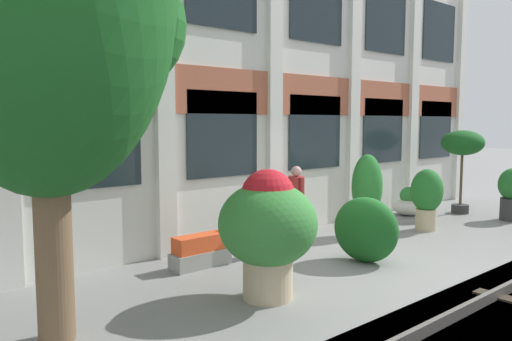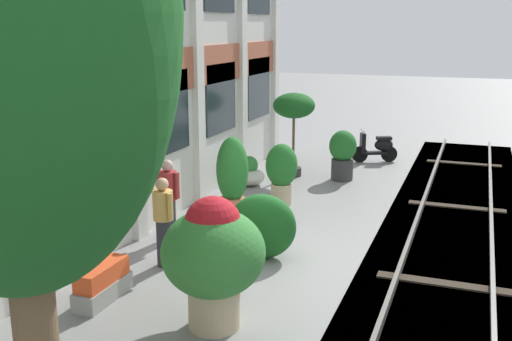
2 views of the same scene
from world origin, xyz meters
The scene contains 15 objects.
ground_plane centered at (0.00, 0.00, 0.00)m, with size 80.00×80.00×0.00m, color gray.
apartment_facade centered at (0.00, 2.96, 3.77)m, with size 16.44×0.64×7.55m.
rail_tracks centered at (0.00, -2.98, -0.13)m, with size 24.08×2.80×0.43m.
broadleaf_tree centered at (-5.44, 0.45, 4.01)m, with size 3.07×2.93×6.57m.
potted_plant_square_trough centered at (-2.55, 1.77, 0.27)m, with size 1.09×0.39×0.56m.
potted_plant_ribbed_drum centered at (5.76, 0.00, 0.72)m, with size 0.72×0.72×1.33m.
potted_plant_wide_bowl centered at (4.38, 2.11, 0.30)m, with size 0.80×0.80×0.76m.
potted_plant_terracotta_small centered at (5.71, 1.34, 1.82)m, with size 1.12×1.12×2.26m.
potted_plant_fluted_column centered at (3.06, 0.81, 0.80)m, with size 0.73×0.73×1.41m.
potted_plant_stone_basin centered at (-2.70, -0.12, 1.06)m, with size 1.40×1.40×1.84m.
potted_plant_glazed_jar centered at (1.62, 1.42, 0.94)m, with size 0.67×0.67×1.79m.
scooter_near_curb centered at (8.21, -0.51, 0.44)m, with size 0.75×1.29×0.98m.
resident_by_doorway centered at (-1.06, 1.55, 0.83)m, with size 0.34×0.48×1.55m.
resident_watching_tracks centered at (0.09, 2.08, 0.84)m, with size 0.34×0.52×1.57m.
topiary_hedge centered at (-0.14, 0.11, 0.58)m, with size 1.20×0.70×1.17m, color #19561E.
Camera 2 is at (-9.48, -3.27, 4.02)m, focal length 42.00 mm.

